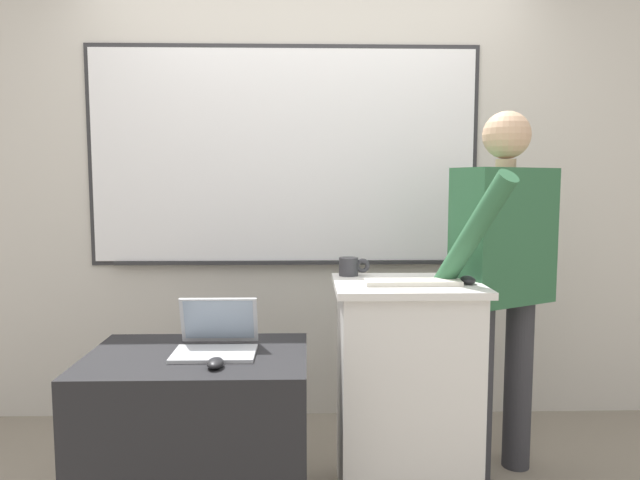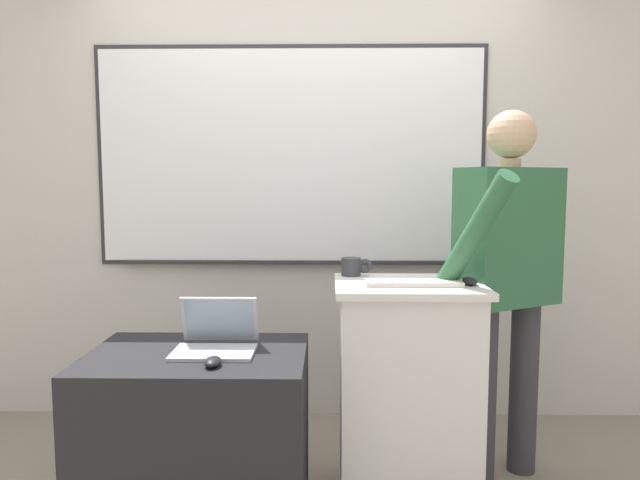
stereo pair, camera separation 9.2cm
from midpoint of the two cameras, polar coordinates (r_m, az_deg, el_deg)
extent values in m
cube|color=beige|center=(3.34, -2.02, 4.96)|extent=(6.40, 0.12, 2.65)
cube|color=#2D2D30|center=(3.28, -4.45, 8.34)|extent=(2.21, 0.02, 1.24)
cube|color=white|center=(3.27, -4.45, 8.35)|extent=(2.16, 0.02, 1.19)
cube|color=#2D2D30|center=(3.29, -4.38, -2.28)|extent=(1.94, 0.04, 0.02)
cube|color=silver|center=(2.60, 7.48, -14.87)|extent=(0.57, 0.46, 0.92)
cube|color=silver|center=(2.47, 7.62, -4.54)|extent=(0.62, 0.50, 0.03)
cube|color=black|center=(2.46, -13.17, -18.88)|extent=(0.86, 0.61, 0.70)
cylinder|color=#333338|center=(2.78, 14.59, -14.62)|extent=(0.13, 0.13, 0.82)
cylinder|color=#333338|center=(2.96, 18.33, -13.50)|extent=(0.13, 0.13, 0.82)
cube|color=#2D603D|center=(2.71, 16.95, 0.39)|extent=(0.52, 0.41, 0.62)
cylinder|color=tan|center=(2.70, 17.15, 7.32)|extent=(0.09, 0.09, 0.04)
sphere|color=tan|center=(2.71, 17.23, 10.00)|extent=(0.21, 0.21, 0.21)
cylinder|color=#2D603D|center=(2.36, 13.94, 0.62)|extent=(0.27, 0.42, 0.51)
cylinder|color=#2D603D|center=(2.91, 20.51, 0.12)|extent=(0.08, 0.08, 0.58)
cube|color=#B7BABF|center=(2.30, -11.68, -11.07)|extent=(0.32, 0.21, 0.01)
cube|color=#B7BABF|center=(2.41, -11.15, -7.84)|extent=(0.31, 0.07, 0.19)
cube|color=#8C9EB2|center=(2.40, -11.19, -7.82)|extent=(0.28, 0.05, 0.17)
cube|color=beige|center=(2.41, 8.17, -4.21)|extent=(0.40, 0.12, 0.02)
ellipsoid|color=black|center=(2.16, -11.67, -11.97)|extent=(0.06, 0.10, 0.03)
ellipsoid|color=black|center=(2.47, 13.53, -3.90)|extent=(0.06, 0.10, 0.03)
cylinder|color=#333338|center=(2.61, 1.86, -2.68)|extent=(0.09, 0.09, 0.08)
torus|color=#333338|center=(2.61, 3.26, -2.58)|extent=(0.07, 0.02, 0.07)
camera|label=1|loc=(0.05, -91.14, -0.11)|focal=32.00mm
camera|label=2|loc=(0.05, 88.86, 0.11)|focal=32.00mm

